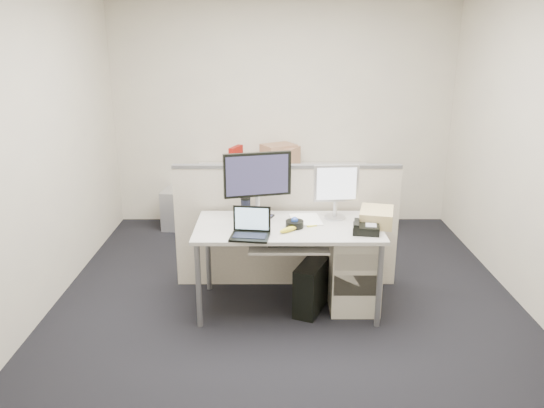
{
  "coord_description": "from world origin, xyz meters",
  "views": [
    {
      "loc": [
        -0.14,
        -4.04,
        2.19
      ],
      "look_at": [
        -0.13,
        0.15,
        0.86
      ],
      "focal_mm": 35.0,
      "sensor_mm": 36.0,
      "label": 1
    }
  ],
  "objects_px": {
    "desk": "(288,233)",
    "laptop": "(250,224)",
    "monitor_main": "(258,186)",
    "desk_phone": "(366,229)"
  },
  "relations": [
    {
      "from": "desk",
      "to": "laptop",
      "type": "height_order",
      "value": "laptop"
    },
    {
      "from": "desk",
      "to": "desk_phone",
      "type": "relative_size",
      "value": 7.41
    },
    {
      "from": "laptop",
      "to": "desk_phone",
      "type": "xyz_separation_m",
      "value": [
        0.9,
        0.1,
        -0.08
      ]
    },
    {
      "from": "monitor_main",
      "to": "desk",
      "type": "bearing_deg",
      "value": -50.15
    },
    {
      "from": "laptop",
      "to": "desk_phone",
      "type": "bearing_deg",
      "value": 13.42
    },
    {
      "from": "desk",
      "to": "laptop",
      "type": "xyz_separation_m",
      "value": [
        -0.3,
        -0.28,
        0.18
      ]
    },
    {
      "from": "desk",
      "to": "desk_phone",
      "type": "bearing_deg",
      "value": -16.7
    },
    {
      "from": "laptop",
      "to": "desk_phone",
      "type": "distance_m",
      "value": 0.91
    },
    {
      "from": "desk",
      "to": "monitor_main",
      "type": "distance_m",
      "value": 0.46
    },
    {
      "from": "monitor_main",
      "to": "desk_phone",
      "type": "relative_size",
      "value": 2.79
    }
  ]
}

